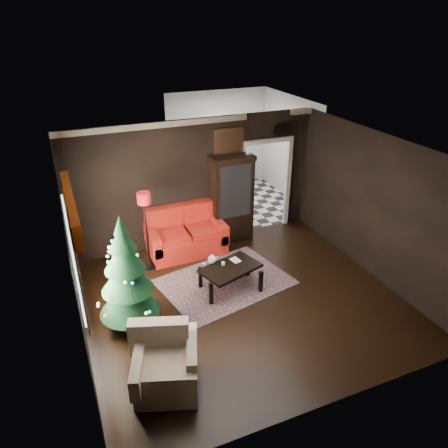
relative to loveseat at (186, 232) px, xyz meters
name	(u,v)px	position (x,y,z in m)	size (l,w,h in m)	color
floor	(243,301)	(0.40, -2.05, -0.50)	(5.50, 5.50, 0.00)	black
ceiling	(247,152)	(0.40, -2.05, 2.30)	(5.50, 5.50, 0.00)	white
wall_back	(196,183)	(0.40, 0.45, 0.90)	(5.50, 5.50, 0.00)	black
wall_front	(334,325)	(0.40, -4.55, 0.90)	(5.50, 5.50, 0.00)	black
wall_left	(73,267)	(-2.35, -2.05, 0.90)	(5.50, 5.50, 0.00)	black
wall_right	(376,207)	(3.15, -2.05, 0.90)	(5.50, 5.50, 0.00)	black
doorway	(265,187)	(2.10, 0.45, 0.55)	(1.10, 0.10, 2.10)	silver
left_window	(74,257)	(-2.31, -1.85, 0.95)	(0.05, 1.60, 1.40)	white
valance	(71,206)	(-2.23, -1.85, 1.77)	(0.12, 2.10, 0.35)	#732805
kitchen_floor	(238,203)	(2.10, 1.95, -0.50)	(3.00, 3.00, 0.00)	silver
kitchen_window	(218,130)	(2.10, 3.40, 1.20)	(0.70, 0.06, 0.70)	white
rug	(225,282)	(0.33, -1.38, -0.49)	(2.37, 1.72, 0.01)	#654B58
loveseat	(186,232)	(0.00, 0.00, 0.00)	(1.70, 0.90, 1.00)	#9A0806
curio_cabinet	(231,201)	(1.15, 0.22, 0.45)	(0.90, 0.45, 1.90)	black
floor_lamp	(147,232)	(-0.90, -0.30, 0.33)	(0.28, 0.28, 1.67)	black
christmas_tree	(126,273)	(-1.60, -1.95, 0.55)	(0.99, 0.99, 1.89)	black
armchair	(166,362)	(-1.40, -3.43, -0.04)	(0.89, 0.89, 0.91)	tan
coffee_table	(230,278)	(0.33, -1.64, -0.24)	(1.08, 0.65, 0.49)	black
teapot	(212,259)	(0.06, -1.38, 0.08)	(0.18, 0.18, 0.17)	silver
cup_a	(204,265)	(-0.11, -1.41, 0.03)	(0.06, 0.06, 0.05)	white
cup_b	(223,263)	(0.23, -1.52, 0.03)	(0.07, 0.07, 0.06)	white
book	(232,257)	(0.43, -1.48, 0.10)	(0.15, 0.02, 0.21)	tan
wall_clock	(278,130)	(2.35, 0.40, 1.88)	(0.32, 0.32, 0.06)	silver
painting	(229,141)	(1.15, 0.41, 1.75)	(0.62, 0.05, 0.52)	#B88049
kitchen_counter	(221,174)	(2.10, 3.15, -0.05)	(1.80, 0.60, 0.90)	white
kitchen_table	(232,197)	(1.80, 1.65, -0.12)	(0.70, 0.70, 0.75)	brown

